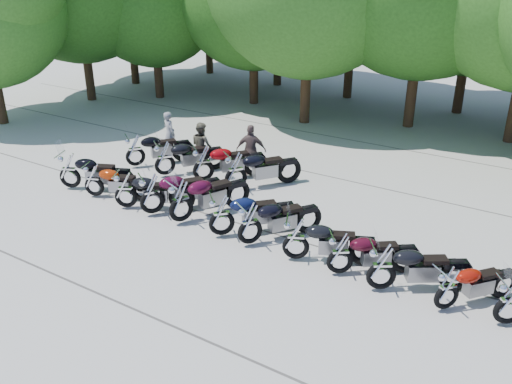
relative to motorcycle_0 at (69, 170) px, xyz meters
The scene contains 20 objects.
ground 6.48m from the motorcycle_0, ahead, with size 90.00×90.00×0.00m, color gray.
motorcycle_0 is the anchor object (origin of this frame).
motorcycle_1 1.12m from the motorcycle_0, ahead, with size 0.66×2.18×1.23m, color maroon, non-canonical shape.
motorcycle_2 2.53m from the motorcycle_0, ahead, with size 0.70×2.30×1.30m, color black, non-canonical shape.
motorcycle_3 3.46m from the motorcycle_0, ahead, with size 0.76×2.50×1.41m, color #3D081F, non-canonical shape.
motorcycle_4 4.49m from the motorcycle_0, ahead, with size 0.78×2.56×1.45m, color #3B081C, non-canonical shape.
motorcycle_5 5.91m from the motorcycle_0, ahead, with size 0.74×2.42×1.37m, color black, non-canonical shape.
motorcycle_6 6.78m from the motorcycle_0, ahead, with size 0.72×2.38×1.34m, color black, non-canonical shape.
motorcycle_7 8.14m from the motorcycle_0, ahead, with size 0.70×2.30×1.30m, color black, non-canonical shape.
motorcycle_8 9.32m from the motorcycle_0, ahead, with size 0.66×2.18×1.23m, color #340712, non-canonical shape.
motorcycle_9 10.36m from the motorcycle_0, ahead, with size 0.71×2.33×1.32m, color black, non-canonical shape.
motorcycle_10 11.78m from the motorcycle_0, ahead, with size 0.63×2.06×1.16m, color maroon, non-canonical shape.
motorcycle_11 12.96m from the motorcycle_0, ahead, with size 0.66×2.16×1.22m, color #8C0D05, non-canonical shape.
motorcycle_12 2.56m from the motorcycle_0, 81.17° to the left, with size 0.72×2.38×1.34m, color black, non-canonical shape.
motorcycle_13 3.04m from the motorcycle_0, 53.00° to the left, with size 0.74×2.44×1.38m, color black, non-canonical shape.
motorcycle_14 4.22m from the motorcycle_0, 40.08° to the left, with size 0.76×2.49×1.41m, color maroon, non-canonical shape.
motorcycle_15 5.26m from the motorcycle_0, 30.80° to the left, with size 0.78×2.56×1.44m, color black, non-canonical shape.
rider_0 4.23m from the motorcycle_0, 82.43° to the left, with size 0.60×0.40×1.65m, color gray.
rider_1 4.45m from the motorcycle_0, 57.66° to the left, with size 0.80×0.62×1.64m, color brown.
rider_2 5.89m from the motorcycle_0, 45.04° to the left, with size 1.02×0.42×1.74m, color brown.
Camera 1 is at (7.02, -9.67, 6.99)m, focal length 38.00 mm.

